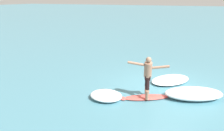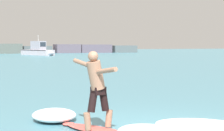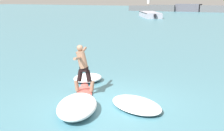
% 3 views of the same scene
% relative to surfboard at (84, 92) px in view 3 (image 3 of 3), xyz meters
% --- Properties ---
extents(ground_plane, '(200.00, 200.00, 0.00)m').
position_rel_surfboard_xyz_m(ground_plane, '(1.18, -0.44, -0.04)').
color(ground_plane, teal).
extents(surfboard, '(1.33, 1.83, 0.21)m').
position_rel_surfboard_xyz_m(surfboard, '(0.00, 0.00, 0.00)').
color(surfboard, '#E15048').
rests_on(surfboard, ground).
extents(surfer, '(0.72, 1.44, 1.57)m').
position_rel_surfboard_xyz_m(surfer, '(-0.03, -0.04, 0.94)').
color(surfer, '#946951').
rests_on(surfer, surfboard).
extents(fishing_boat_near_jetty, '(5.83, 8.68, 0.82)m').
position_rel_surfboard_xyz_m(fishing_boat_near_jetty, '(-11.04, 39.14, 0.41)').
color(fishing_boat_near_jetty, '#A8A6B5').
rests_on(fishing_boat_near_jetty, ground).
extents(wave_foam_at_tail, '(1.85, 2.40, 0.37)m').
position_rel_surfboard_xyz_m(wave_foam_at_tail, '(0.73, -1.63, 0.15)').
color(wave_foam_at_tail, white).
rests_on(wave_foam_at_tail, ground).
extents(wave_foam_at_nose, '(1.05, 1.25, 0.27)m').
position_rel_surfboard_xyz_m(wave_foam_at_nose, '(-0.64, 1.34, 0.10)').
color(wave_foam_at_nose, white).
rests_on(wave_foam_at_nose, ground).
extents(wave_foam_beside, '(2.24, 2.08, 0.19)m').
position_rel_surfboard_xyz_m(wave_foam_beside, '(2.08, -0.57, 0.06)').
color(wave_foam_beside, white).
rests_on(wave_foam_beside, ground).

